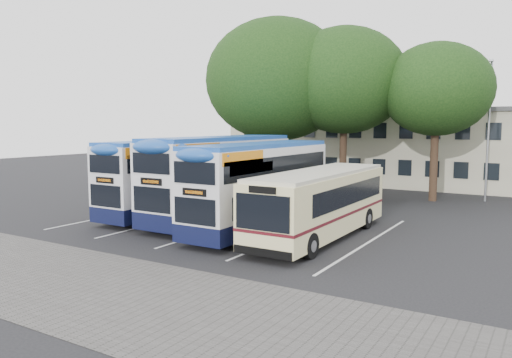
{
  "coord_description": "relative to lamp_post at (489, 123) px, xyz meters",
  "views": [
    {
      "loc": [
        9.92,
        -15.14,
        4.98
      ],
      "look_at": [
        -2.32,
        5.0,
        2.4
      ],
      "focal_mm": 35.0,
      "sensor_mm": 36.0,
      "label": 1
    }
  ],
  "objects": [
    {
      "name": "ground",
      "position": [
        -6.0,
        -19.97,
        -5.08
      ],
      "size": [
        120.0,
        120.0,
        0.0
      ],
      "primitive_type": "plane",
      "color": "black",
      "rests_on": "ground"
    },
    {
      "name": "paving_strip",
      "position": [
        -8.0,
        -24.97,
        -5.08
      ],
      "size": [
        40.0,
        6.0,
        0.01
      ],
      "primitive_type": "cube",
      "color": "#595654",
      "rests_on": "ground"
    },
    {
      "name": "bay_lines",
      "position": [
        -9.75,
        -14.97,
        -5.08
      ],
      "size": [
        14.12,
        11.0,
        0.01
      ],
      "color": "silver",
      "rests_on": "ground"
    },
    {
      "name": "depot_building",
      "position": [
        -6.0,
        7.02,
        -1.93
      ],
      "size": [
        32.4,
        8.4,
        6.2
      ],
      "color": "#ADA58B",
      "rests_on": "ground"
    },
    {
      "name": "lamp_post",
      "position": [
        0.0,
        0.0,
        0.0
      ],
      "size": [
        0.25,
        1.05,
        9.06
      ],
      "color": "gray",
      "rests_on": "ground"
    },
    {
      "name": "tree_left",
      "position": [
        -13.68,
        -3.23,
        3.07
      ],
      "size": [
        10.32,
        10.32,
        12.54
      ],
      "color": "black",
      "rests_on": "ground"
    },
    {
      "name": "tree_mid",
      "position": [
        -8.95,
        -2.22,
        2.89
      ],
      "size": [
        8.6,
        8.6,
        11.64
      ],
      "color": "black",
      "rests_on": "ground"
    },
    {
      "name": "tree_right",
      "position": [
        -2.96,
        -1.53,
        2.11
      ],
      "size": [
        7.02,
        7.02,
        10.2
      ],
      "color": "black",
      "rests_on": "ground"
    },
    {
      "name": "bus_dd_left",
      "position": [
        -14.17,
        -14.01,
        -2.82
      ],
      "size": [
        2.4,
        9.89,
        4.12
      ],
      "color": "black",
      "rests_on": "ground"
    },
    {
      "name": "bus_dd_mid",
      "position": [
        -11.08,
        -13.91,
        -2.69
      ],
      "size": [
        2.53,
        10.45,
        4.35
      ],
      "color": "black",
      "rests_on": "ground"
    },
    {
      "name": "bus_dd_right",
      "position": [
        -7.99,
        -15.12,
        -2.82
      ],
      "size": [
        2.39,
        9.88,
        4.12
      ],
      "color": "black",
      "rests_on": "ground"
    },
    {
      "name": "bus_single",
      "position": [
        -4.89,
        -15.12,
        -3.4
      ],
      "size": [
        2.54,
        9.97,
        2.97
      ],
      "color": "beige",
      "rests_on": "ground"
    }
  ]
}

